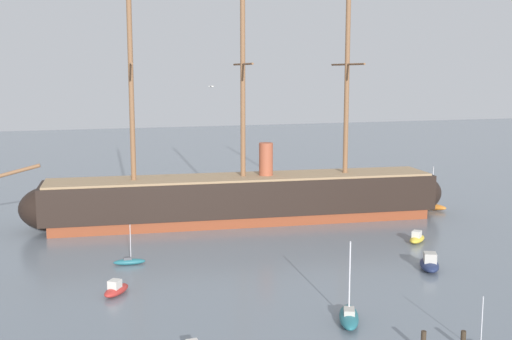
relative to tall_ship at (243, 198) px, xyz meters
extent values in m
cube|color=brown|center=(0.00, 0.00, -2.60)|extent=(49.86, 11.65, 1.29)
cube|color=black|center=(0.00, 0.00, 0.34)|extent=(51.93, 12.13, 4.59)
ellipsoid|color=black|center=(-23.58, 2.04, -0.30)|extent=(9.83, 7.72, 5.88)
ellipsoid|color=black|center=(23.58, -2.04, -0.30)|extent=(9.83, 7.72, 5.88)
cube|color=#9E7F5B|center=(0.00, 0.00, 2.78)|extent=(50.86, 11.43, 0.28)
cylinder|color=brown|center=(-14.10, 1.22, 14.58)|extent=(0.64, 0.64, 23.89)
cylinder|color=brown|center=(-14.10, 1.22, 17.45)|extent=(1.32, 12.33, 0.26)
cylinder|color=brown|center=(0.00, 0.00, 14.58)|extent=(0.64, 0.64, 23.89)
cylinder|color=brown|center=(0.00, 0.00, 17.45)|extent=(1.32, 12.33, 0.26)
cylinder|color=brown|center=(14.10, -1.22, 14.58)|extent=(0.64, 0.64, 23.89)
cylinder|color=brown|center=(14.10, -1.22, 17.45)|extent=(1.32, 12.33, 0.26)
cylinder|color=brown|center=(-29.34, 2.54, 4.13)|extent=(8.15, 1.16, 2.45)
cylinder|color=#9E4C33|center=(3.08, -0.27, 4.93)|extent=(1.84, 1.84, 4.59)
cylinder|color=silver|center=(4.85, -44.08, -0.89)|extent=(0.08, 0.08, 3.72)
ellipsoid|color=#236670|center=(-1.68, -36.20, -2.76)|extent=(3.37, 5.27, 0.97)
cube|color=#B2ADA3|center=(-1.78, -36.43, -2.22)|extent=(1.26, 1.50, 0.51)
cylinder|color=silver|center=(-1.58, -35.96, 0.45)|extent=(0.13, 0.13, 5.84)
ellipsoid|color=#B22D28|center=(-18.75, -23.99, -2.85)|extent=(3.14, 3.57, 0.79)
cube|color=beige|center=(-18.89, -24.18, -2.22)|extent=(1.35, 1.38, 0.79)
ellipsoid|color=#1E284C|center=(12.08, -25.85, -2.73)|extent=(3.54, 4.78, 1.03)
cube|color=#B2ADA3|center=(11.95, -26.13, -1.90)|extent=(1.66, 1.73, 1.03)
ellipsoid|color=#236670|center=(-16.63, -15.17, -2.93)|extent=(3.34, 1.25, 0.62)
cube|color=#4C4C51|center=(-16.79, -15.15, -2.58)|extent=(0.86, 0.61, 0.33)
cylinder|color=silver|center=(-16.46, -15.18, -0.87)|extent=(0.08, 0.08, 3.76)
ellipsoid|color=gold|center=(16.52, -16.15, -2.85)|extent=(3.48, 3.36, 0.80)
cube|color=beige|center=(16.34, -16.31, -2.21)|extent=(1.39, 1.39, 0.80)
ellipsoid|color=orange|center=(28.00, -0.62, -2.79)|extent=(3.90, 4.81, 0.92)
cube|color=#4C4C51|center=(27.86, -0.42, -2.27)|extent=(1.34, 1.45, 0.48)
cylinder|color=silver|center=(28.13, -0.82, 0.26)|extent=(0.12, 0.12, 5.55)
ellipsoid|color=#7FB2D6|center=(-2.41, 11.52, -2.91)|extent=(2.84, 2.96, 0.68)
cube|color=beige|center=(-2.54, 11.37, -2.36)|extent=(1.18, 1.18, 0.68)
cylinder|color=#382B1E|center=(4.15, -43.00, -2.58)|extent=(0.38, 0.38, 1.32)
ellipsoid|color=silver|center=(-11.97, -33.15, 15.45)|extent=(0.33, 0.25, 0.11)
sphere|color=silver|center=(-12.14, -33.05, 15.46)|extent=(0.09, 0.09, 0.09)
cube|color=#ADA89E|center=(-12.11, -33.39, 15.47)|extent=(0.33, 0.45, 0.10)
cube|color=#ADA89E|center=(-11.83, -32.90, 15.47)|extent=(0.33, 0.45, 0.10)
camera|label=1|loc=(-23.29, -81.05, 16.63)|focal=45.59mm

